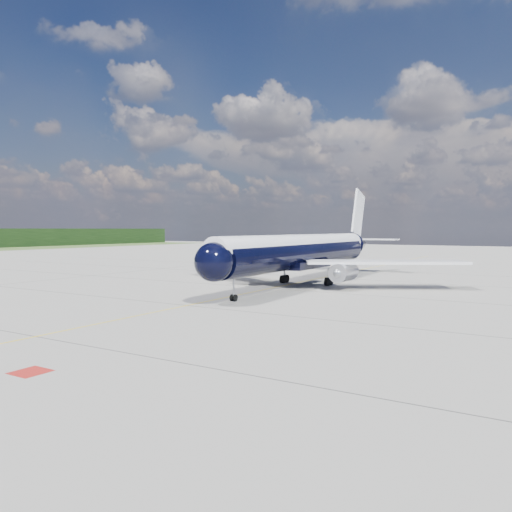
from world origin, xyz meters
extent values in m
plane|color=gray|center=(0.00, 30.00, 0.00)|extent=(320.00, 320.00, 0.00)
cube|color=#DBB80B|center=(0.00, 25.00, 0.00)|extent=(0.16, 160.00, 0.01)
cube|color=maroon|center=(6.80, -10.00, 0.00)|extent=(1.60, 1.60, 0.01)
cylinder|color=black|center=(1.65, 29.65, 3.89)|extent=(4.50, 35.31, 3.52)
sphere|color=black|center=(2.17, 11.12, 3.89)|extent=(3.62, 3.62, 3.52)
cone|color=black|center=(1.04, 51.42, 4.45)|extent=(3.70, 6.58, 3.52)
cylinder|color=white|center=(1.65, 29.65, 4.77)|extent=(3.78, 37.14, 2.75)
cube|color=black|center=(2.17, 10.93, 4.40)|extent=(2.25, 1.17, 0.51)
cube|color=white|center=(-8.12, 30.77, 3.06)|extent=(18.00, 12.06, 0.30)
cube|color=white|center=(11.34, 31.31, 3.06)|extent=(17.76, 12.82, 0.30)
cube|color=black|center=(1.65, 29.65, 2.60)|extent=(4.15, 9.37, 0.93)
cylinder|color=silver|center=(-4.32, 27.63, 1.99)|extent=(2.19, 4.32, 2.08)
cylinder|color=silver|center=(7.72, 27.97, 1.99)|extent=(2.19, 4.32, 2.08)
sphere|color=gray|center=(-4.27, 25.68, 1.99)|extent=(1.05, 1.05, 1.02)
sphere|color=gray|center=(7.78, 26.02, 1.99)|extent=(1.05, 1.05, 1.02)
cube|color=white|center=(-4.33, 27.81, 2.69)|extent=(0.29, 2.97, 1.02)
cube|color=white|center=(7.72, 28.15, 2.69)|extent=(0.29, 2.97, 1.02)
cube|color=white|center=(1.06, 50.96, 9.18)|extent=(0.46, 5.89, 7.90)
cube|color=white|center=(1.04, 51.42, 5.19)|extent=(12.13, 3.30, 0.20)
cylinder|color=gray|center=(2.08, 14.36, 1.16)|extent=(0.17, 0.17, 1.95)
cylinder|color=black|center=(1.89, 14.36, 0.32)|extent=(0.18, 0.65, 0.65)
cylinder|color=black|center=(2.26, 14.37, 0.32)|extent=(0.18, 0.65, 0.65)
cylinder|color=gray|center=(-1.35, 30.96, 1.25)|extent=(0.25, 0.25, 1.76)
cylinder|color=gray|center=(4.58, 31.12, 1.25)|extent=(0.25, 0.25, 1.76)
cylinder|color=black|center=(-1.34, 30.45, 0.51)|extent=(0.45, 1.03, 1.02)
cylinder|color=black|center=(-1.37, 31.47, 0.51)|extent=(0.45, 1.03, 1.02)
cylinder|color=black|center=(4.59, 30.61, 0.51)|extent=(0.45, 1.03, 1.02)
cylinder|color=black|center=(4.56, 31.63, 0.51)|extent=(0.45, 1.03, 1.02)
camera|label=1|loc=(28.12, -24.37, 6.80)|focal=35.00mm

